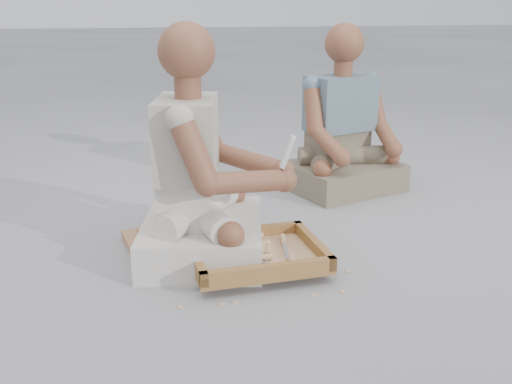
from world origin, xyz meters
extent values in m
plane|color=#959499|center=(0.00, 0.00, 0.00)|extent=(60.00, 60.00, 0.00)
cube|color=#955E39|center=(-0.23, 0.41, 0.02)|extent=(0.57, 0.42, 0.04)
cube|color=brown|center=(-0.03, 0.11, 0.04)|extent=(0.50, 0.41, 0.01)
cube|color=brown|center=(-0.04, 0.29, 0.07)|extent=(0.49, 0.04, 0.05)
cube|color=brown|center=(-0.03, -0.08, 0.07)|extent=(0.49, 0.04, 0.05)
cube|color=brown|center=(0.20, 0.11, 0.07)|extent=(0.04, 0.40, 0.05)
cube|color=brown|center=(-0.26, 0.10, 0.07)|extent=(0.04, 0.40, 0.05)
cube|color=tan|center=(-0.03, 0.11, 0.05)|extent=(0.44, 0.35, 0.01)
cube|color=silver|center=(-0.10, 0.18, 0.06)|extent=(0.15, 0.03, 0.00)
cylinder|color=tan|center=(0.01, 0.17, 0.06)|extent=(0.07, 0.03, 0.02)
cube|color=silver|center=(-0.05, 0.16, 0.07)|extent=(0.10, 0.13, 0.00)
cylinder|color=tan|center=(0.02, 0.25, 0.07)|extent=(0.06, 0.07, 0.02)
cube|color=silver|center=(-0.06, 0.03, 0.07)|extent=(0.12, 0.11, 0.00)
cylinder|color=tan|center=(0.02, -0.04, 0.07)|extent=(0.07, 0.06, 0.02)
cube|color=silver|center=(-0.13, 0.06, 0.08)|extent=(0.15, 0.04, 0.00)
cylinder|color=tan|center=(-0.02, 0.04, 0.08)|extent=(0.07, 0.04, 0.02)
cube|color=silver|center=(0.09, 0.10, 0.07)|extent=(0.04, 0.15, 0.00)
cylinder|color=tan|center=(0.11, 0.21, 0.07)|extent=(0.03, 0.07, 0.02)
cube|color=silver|center=(-0.04, 0.02, 0.07)|extent=(0.06, 0.15, 0.00)
cylinder|color=tan|center=(0.00, 0.13, 0.07)|extent=(0.04, 0.07, 0.02)
cube|color=silver|center=(-0.09, 0.10, 0.08)|extent=(0.09, 0.13, 0.00)
cylinder|color=tan|center=(-0.02, 0.19, 0.08)|extent=(0.06, 0.07, 0.02)
cube|color=silver|center=(-0.01, 0.02, 0.07)|extent=(0.06, 0.15, 0.00)
cylinder|color=tan|center=(0.02, 0.13, 0.07)|extent=(0.04, 0.07, 0.02)
cube|color=silver|center=(-0.15, 0.16, 0.07)|extent=(0.12, 0.11, 0.00)
cylinder|color=tan|center=(-0.07, 0.09, 0.07)|extent=(0.07, 0.06, 0.02)
cube|color=silver|center=(-0.08, 0.11, 0.07)|extent=(0.13, 0.09, 0.00)
cylinder|color=tan|center=(0.01, 0.17, 0.07)|extent=(0.07, 0.06, 0.02)
cube|color=tan|center=(0.14, 0.13, 0.00)|extent=(0.02, 0.02, 0.00)
cube|color=tan|center=(-0.25, 0.37, 0.00)|extent=(0.02, 0.02, 0.00)
cube|color=tan|center=(-0.16, -0.13, 0.00)|extent=(0.02, 0.02, 0.00)
cube|color=tan|center=(-0.11, 0.22, 0.00)|extent=(0.02, 0.02, 0.00)
cube|color=tan|center=(-0.35, -0.12, 0.00)|extent=(0.02, 0.02, 0.00)
cube|color=tan|center=(0.22, -0.15, 0.00)|extent=(0.02, 0.02, 0.00)
cube|color=tan|center=(-0.05, 0.16, 0.00)|extent=(0.02, 0.02, 0.00)
cube|color=tan|center=(-0.21, -0.14, 0.00)|extent=(0.02, 0.02, 0.00)
cube|color=tan|center=(0.11, -0.15, 0.00)|extent=(0.02, 0.02, 0.00)
cube|color=tan|center=(0.30, -0.01, 0.00)|extent=(0.02, 0.02, 0.00)
cube|color=tan|center=(0.06, 0.19, 0.00)|extent=(0.02, 0.02, 0.00)
cube|color=tan|center=(0.30, 0.25, 0.00)|extent=(0.02, 0.02, 0.00)
cube|color=silver|center=(-0.20, 0.29, 0.07)|extent=(0.58, 0.67, 0.15)
cube|color=silver|center=(-0.26, 0.30, 0.24)|extent=(0.27, 0.36, 0.18)
cube|color=#A9A196|center=(-0.25, 0.30, 0.48)|extent=(0.30, 0.40, 0.30)
sphere|color=brown|center=(-0.24, 0.30, 0.80)|extent=(0.21, 0.21, 0.21)
sphere|color=brown|center=(0.12, 0.27, 0.33)|extent=(0.09, 0.09, 0.09)
sphere|color=brown|center=(0.09, 0.16, 0.33)|extent=(0.09, 0.09, 0.09)
cube|color=#756754|center=(0.67, 0.97, 0.07)|extent=(0.67, 0.59, 0.15)
cube|color=#756754|center=(0.66, 1.03, 0.23)|extent=(0.35, 0.27, 0.17)
cube|color=slate|center=(0.66, 1.02, 0.46)|extent=(0.39, 0.30, 0.29)
sphere|color=brown|center=(0.66, 1.01, 0.77)|extent=(0.20, 0.20, 0.20)
sphere|color=brown|center=(0.90, 0.84, 0.24)|extent=(0.09, 0.09, 0.09)
sphere|color=brown|center=(0.56, 0.74, 0.24)|extent=(0.09, 0.09, 0.09)
cube|color=silver|center=(0.10, 0.16, 0.44)|extent=(0.07, 0.06, 0.12)
cube|color=black|center=(0.10, 0.16, 0.45)|extent=(0.03, 0.04, 0.04)
camera|label=1|loc=(-0.51, -1.81, 0.94)|focal=40.00mm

